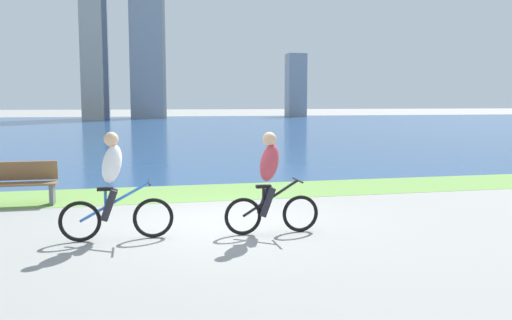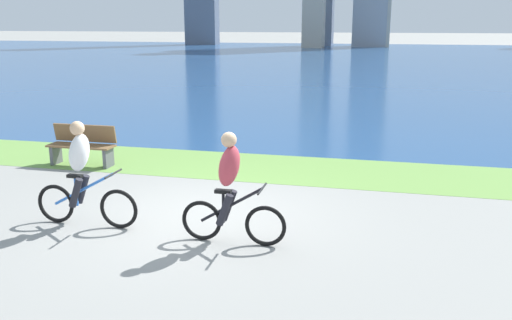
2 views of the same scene
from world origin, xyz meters
name	(u,v)px [view 1 (image 1 of 2)]	position (x,y,z in m)	size (l,w,h in m)	color
ground_plane	(214,223)	(0.00, 0.00, 0.00)	(300.00, 300.00, 0.00)	gray
grass_strip_bayside	(194,193)	(0.00, 3.21, 0.00)	(120.00, 2.35, 0.01)	#6B9947
bay_water_surface	(148,127)	(0.00, 38.10, 0.00)	(300.00, 67.42, 0.00)	navy
cyclist_lead	(270,183)	(0.76, -0.97, 0.83)	(1.56, 0.52, 1.65)	black
cyclist_trailing	(114,187)	(-1.67, -0.82, 0.83)	(1.73, 0.52, 1.67)	black
bench_near_path	(19,184)	(-3.67, 2.52, 0.45)	(1.50, 0.47, 0.90)	brown
city_skyline_far_shore	(110,34)	(-3.81, 63.42, 10.80)	(47.72, 10.35, 25.07)	slate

